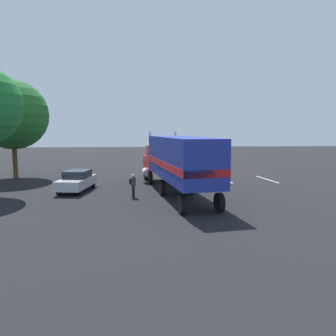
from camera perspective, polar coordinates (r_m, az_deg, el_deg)
The scene contains 8 objects.
ground_plane at distance 29.69m, azimuth -1.00°, elevation -2.19°, with size 120.00×120.00×0.00m, color black.
lane_stripe_near at distance 28.22m, azimuth 6.38°, elevation -2.69°, with size 4.40×0.16×0.01m, color silver.
lane_stripe_mid at distance 30.62m, azimuth 9.86°, elevation -2.00°, with size 4.40×0.16×0.01m, color silver.
lane_stripe_far at distance 31.59m, azimuth 17.17°, elevation -1.94°, with size 4.40×0.16×0.01m, color silver.
semi_truck at distance 22.85m, azimuth 1.55°, elevation 1.51°, with size 14.37×4.74×4.50m.
person_bystander at distance 22.11m, azimuth -6.24°, elevation -2.97°, with size 0.34×0.46×1.63m.
parked_car at distance 25.32m, azimuth -15.87°, elevation -2.15°, with size 4.62×2.45×1.57m.
tree_left at distance 33.84m, azimuth -25.91°, elevation 8.50°, with size 6.53×6.53×9.32m.
Camera 1 is at (-29.27, 1.90, 4.61)m, focal length 34.30 mm.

